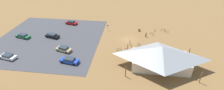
{
  "coord_description": "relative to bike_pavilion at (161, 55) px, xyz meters",
  "views": [
    {
      "loc": [
        -0.66,
        47.09,
        26.13
      ],
      "look_at": [
        4.54,
        5.72,
        1.2
      ],
      "focal_mm": 27.3,
      "sensor_mm": 36.0,
      "label": 1
    }
  ],
  "objects": [
    {
      "name": "car_tan_mid_lot",
      "position": [
        25.85,
        -3.66,
        -2.51
      ],
      "size": [
        4.72,
        3.0,
        1.41
      ],
      "color": "tan",
      "rests_on": "parking_lot_asphalt"
    },
    {
      "name": "car_green_back_corner",
      "position": [
        41.75,
        -9.66,
        -2.57
      ],
      "size": [
        5.06,
        2.79,
        1.27
      ],
      "color": "#1E6B3D",
      "rests_on": "parking_lot_asphalt"
    },
    {
      "name": "car_black_by_curb",
      "position": [
        32.42,
        -10.95,
        -2.55
      ],
      "size": [
        4.72,
        2.83,
        1.32
      ],
      "color": "black",
      "rests_on": "parking_lot_asphalt"
    },
    {
      "name": "bicycle_white_edge_south",
      "position": [
        -4.53,
        -19.03,
        -2.87
      ],
      "size": [
        1.37,
        1.2,
        0.84
      ],
      "color": "black",
      "rests_on": "ground"
    },
    {
      "name": "car_red_front_row",
      "position": [
        29.78,
        -21.91,
        -2.52
      ],
      "size": [
        4.5,
        2.63,
        1.4
      ],
      "color": "red",
      "rests_on": "parking_lot_asphalt"
    },
    {
      "name": "bicycle_teal_yard_front",
      "position": [
        10.44,
        -6.02,
        -2.91
      ],
      "size": [
        1.5,
        0.72,
        0.75
      ],
      "color": "black",
      "rests_on": "ground"
    },
    {
      "name": "bicycle_purple_edge_north",
      "position": [
        -3.57,
        -20.41,
        -2.88
      ],
      "size": [
        1.77,
        0.48,
        0.83
      ],
      "color": "black",
      "rests_on": "ground"
    },
    {
      "name": "trash_bin",
      "position": [
        4.62,
        -19.08,
        -2.81
      ],
      "size": [
        0.6,
        0.6,
        0.9
      ],
      "primitive_type": "cylinder",
      "color": "brown",
      "rests_on": "ground"
    },
    {
      "name": "bicycle_orange_back_row",
      "position": [
        7.36,
        -8.93,
        -2.87
      ],
      "size": [
        0.93,
        1.54,
        0.84
      ],
      "color": "black",
      "rests_on": "ground"
    },
    {
      "name": "bicycle_black_near_sign",
      "position": [
        7.63,
        -11.12,
        -2.88
      ],
      "size": [
        0.48,
        1.76,
        0.89
      ],
      "color": "black",
      "rests_on": "ground"
    },
    {
      "name": "bicycle_yellow_near_porch",
      "position": [
        0.43,
        -16.92,
        -2.87
      ],
      "size": [
        1.26,
        1.2,
        0.88
      ],
      "color": "black",
      "rests_on": "ground"
    },
    {
      "name": "bicycle_silver_lone_west",
      "position": [
        4.9,
        -9.14,
        -2.88
      ],
      "size": [
        0.93,
        1.51,
        0.82
      ],
      "color": "black",
      "rests_on": "ground"
    },
    {
      "name": "parking_lot_asphalt",
      "position": [
        33.1,
        -10.01,
        -3.23
      ],
      "size": [
        32.14,
        32.26,
        0.05
      ],
      "primitive_type": "cube",
      "color": "#424247",
      "rests_on": "ground"
    },
    {
      "name": "car_white_second_row",
      "position": [
        39.06,
        1.61,
        -2.57
      ],
      "size": [
        4.68,
        2.71,
        1.26
      ],
      "color": "white",
      "rests_on": "parking_lot_asphalt"
    },
    {
      "name": "car_blue_far_end",
      "position": [
        22.43,
        1.32,
        -2.52
      ],
      "size": [
        4.98,
        2.61,
        1.37
      ],
      "color": "#1E42B2",
      "rests_on": "parking_lot_asphalt"
    },
    {
      "name": "ground",
      "position": [
        8.03,
        -12.44,
        -3.26
      ],
      "size": [
        160.0,
        160.0,
        0.0
      ],
      "primitive_type": "plane",
      "color": "olive",
      "rests_on": "ground"
    },
    {
      "name": "bicycle_red_lone_east",
      "position": [
        8.24,
        -6.21,
        -2.91
      ],
      "size": [
        1.55,
        0.73,
        0.78
      ],
      "color": "black",
      "rests_on": "ground"
    },
    {
      "name": "visitor_at_bikes",
      "position": [
        2.58,
        -15.2,
        -2.36
      ],
      "size": [
        0.36,
        0.36,
        1.71
      ],
      "color": "#2D3347",
      "rests_on": "ground"
    },
    {
      "name": "lot_sign",
      "position": [
        15.49,
        -18.21,
        -1.85
      ],
      "size": [
        0.56,
        0.08,
        2.2
      ],
      "color": "#99999E",
      "rests_on": "ground"
    },
    {
      "name": "bicycle_blue_trailside",
      "position": [
        -0.77,
        -20.18,
        -2.92
      ],
      "size": [
        0.48,
        1.67,
        0.76
      ],
      "color": "black",
      "rests_on": "ground"
    },
    {
      "name": "bike_pavilion",
      "position": [
        0.0,
        0.0,
        0.0
      ],
      "size": [
        16.56,
        10.08,
        5.7
      ],
      "color": "beige",
      "rests_on": "ground"
    }
  ]
}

